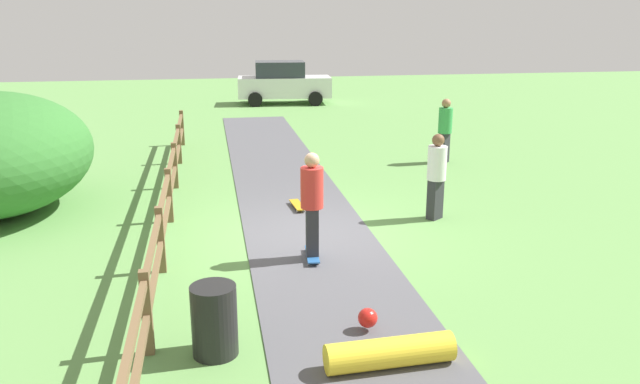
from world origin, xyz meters
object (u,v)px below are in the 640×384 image
Objects in this scene: trash_bin at (214,320)px; parked_car_white at (283,83)px; bystander_white at (437,173)px; skater_fallen at (388,349)px; bystander_green at (445,128)px; skater_riding at (312,201)px; skateboard_loose at (298,205)px.

parked_car_white is (3.48, 21.84, 0.51)m from trash_bin.
bystander_white is 0.41× the size of parked_car_white.
bystander_green reaches higher than skater_fallen.
skater_riding is 2.25× the size of skateboard_loose.
trash_bin reaches higher than skateboard_loose.
trash_bin is 1.10× the size of skateboard_loose.
bystander_white is at bearing 45.46° from trash_bin.
skater_riding is (1.67, 2.82, 0.60)m from trash_bin.
skater_riding is 1.18× the size of skater_fallen.
skater_riding is at bearing 95.67° from skater_fallen.
trash_bin is 0.21× the size of parked_car_white.
parked_car_white is at bearing 86.25° from skater_fallen.
skateboard_loose is 0.46× the size of bystander_green.
skateboard_loose is (-0.18, 6.31, -0.11)m from skater_fallen.
skater_riding is 3.55m from skater_fallen.
bystander_green is at bearing 37.66° from skateboard_loose.
skater_riding is 3.04m from skateboard_loose.
skater_riding reaches higher than trash_bin.
trash_bin is 11.32m from bystander_green.
parked_car_white is (1.81, 19.02, -0.09)m from skater_riding.
trash_bin is 0.51× the size of bystander_white.
skater_riding is at bearing -126.62° from bystander_green.
parked_car_white is (-2.98, 12.57, -0.03)m from bystander_green.
bystander_green is (6.47, 9.27, 0.54)m from trash_bin.
skateboard_loose is (0.16, 2.88, -0.96)m from skater_riding.
bystander_white is at bearing -112.82° from bystander_green.
skater_fallen is 5.78m from bystander_white.
skater_riding reaches higher than skateboard_loose.
skateboard_loose is at bearing -142.34° from bystander_green.
bystander_green is 0.41× the size of parked_car_white.
skateboard_loose is 3.02m from bystander_white.
parked_car_white is at bearing 80.94° from trash_bin.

